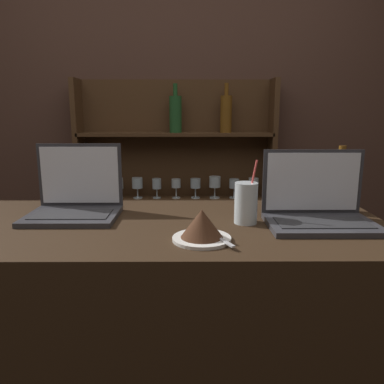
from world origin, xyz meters
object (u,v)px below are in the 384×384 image
object	(u,v)px
laptop_near	(75,200)
laptop_far	(318,208)
cake_plate	(202,226)
water_glass	(246,203)
wine_bottle_amber	(339,187)

from	to	relation	value
laptop_near	laptop_far	xyz separation A→B (m)	(0.85, -0.11, -0.00)
cake_plate	water_glass	xyz separation A→B (m)	(0.15, 0.18, 0.03)
laptop_near	wine_bottle_amber	size ratio (longest dim) A/B	1.26
laptop_near	laptop_far	size ratio (longest dim) A/B	0.90
water_glass	wine_bottle_amber	size ratio (longest dim) A/B	0.87
laptop_far	wine_bottle_amber	size ratio (longest dim) A/B	1.40
cake_plate	wine_bottle_amber	world-z (taller)	wine_bottle_amber
laptop_far	cake_plate	distance (m)	0.43
laptop_near	cake_plate	bearing A→B (deg)	-31.60
laptop_far	water_glass	world-z (taller)	laptop_far
laptop_far	cake_plate	size ratio (longest dim) A/B	1.95
wine_bottle_amber	laptop_near	bearing A→B (deg)	-177.10
laptop_far	water_glass	distance (m)	0.24
laptop_near	wine_bottle_amber	bearing A→B (deg)	2.90
laptop_far	wine_bottle_amber	bearing A→B (deg)	50.39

